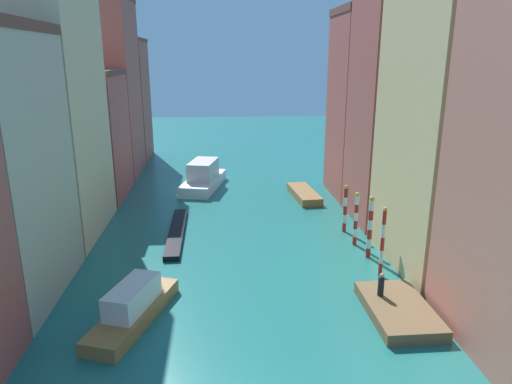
% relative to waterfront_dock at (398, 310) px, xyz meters
% --- Properties ---
extents(ground_plane, '(154.00, 154.00, 0.00)m').
position_rel_waterfront_dock_xyz_m(ground_plane, '(-9.01, 16.70, -0.34)').
color(ground_plane, '#1E6B66').
extents(building_left_2, '(6.84, 11.37, 22.17)m').
position_rel_waterfront_dock_xyz_m(building_left_2, '(-23.40, 15.33, 10.76)').
color(building_left_2, beige).
rests_on(building_left_2, ground).
extents(building_left_3, '(6.84, 9.70, 13.09)m').
position_rel_waterfront_dock_xyz_m(building_left_3, '(-23.40, 26.22, 6.22)').
color(building_left_3, '#B25147').
rests_on(building_left_3, ground).
extents(building_left_4, '(6.84, 9.65, 21.37)m').
position_rel_waterfront_dock_xyz_m(building_left_4, '(-23.40, 36.03, 10.36)').
color(building_left_4, '#B25147').
rests_on(building_left_4, ground).
extents(building_left_5, '(6.84, 8.17, 16.83)m').
position_rel_waterfront_dock_xyz_m(building_left_5, '(-23.40, 45.32, 8.09)').
color(building_left_5, '#B25147').
rests_on(building_left_5, ground).
extents(building_right_1, '(6.84, 10.66, 19.20)m').
position_rel_waterfront_dock_xyz_m(building_right_1, '(5.38, 6.86, 9.28)').
color(building_right_1, '#DBB77A').
rests_on(building_right_1, ground).
extents(building_right_2, '(6.84, 7.90, 21.11)m').
position_rel_waterfront_dock_xyz_m(building_right_2, '(5.38, 16.44, 10.23)').
color(building_right_2, '#B25147').
rests_on(building_right_2, ground).
extents(building_right_3, '(6.84, 8.13, 19.07)m').
position_rel_waterfront_dock_xyz_m(building_right_3, '(5.38, 24.49, 9.21)').
color(building_right_3, '#B25147').
rests_on(building_right_3, ground).
extents(waterfront_dock, '(3.45, 5.97, 0.67)m').
position_rel_waterfront_dock_xyz_m(waterfront_dock, '(0.00, 0.00, 0.00)').
color(waterfront_dock, brown).
rests_on(waterfront_dock, ground).
extents(person_on_dock, '(0.36, 0.36, 1.43)m').
position_rel_waterfront_dock_xyz_m(person_on_dock, '(-0.70, 1.14, 0.99)').
color(person_on_dock, black).
rests_on(person_on_dock, waterfront_dock).
extents(mooring_pole_0, '(0.28, 0.28, 4.89)m').
position_rel_waterfront_dock_xyz_m(mooring_pole_0, '(0.67, 4.99, 2.15)').
color(mooring_pole_0, red).
rests_on(mooring_pole_0, ground).
extents(mooring_pole_1, '(0.38, 0.38, 4.72)m').
position_rel_waterfront_dock_xyz_m(mooring_pole_1, '(0.82, 8.03, 2.08)').
color(mooring_pole_1, red).
rests_on(mooring_pole_1, ground).
extents(mooring_pole_2, '(0.34, 0.34, 4.31)m').
position_rel_waterfront_dock_xyz_m(mooring_pole_2, '(0.51, 10.48, 1.87)').
color(mooring_pole_2, red).
rests_on(mooring_pole_2, ground).
extents(mooring_pole_3, '(0.35, 0.35, 4.09)m').
position_rel_waterfront_dock_xyz_m(mooring_pole_3, '(0.45, 13.39, 1.76)').
color(mooring_pole_3, red).
rests_on(mooring_pole_3, ground).
extents(vaporetto_white, '(5.23, 9.63, 3.14)m').
position_rel_waterfront_dock_xyz_m(vaporetto_white, '(-11.82, 28.20, 0.89)').
color(vaporetto_white, white).
rests_on(vaporetto_white, ground).
extents(gondola_black, '(1.26, 10.92, 0.43)m').
position_rel_waterfront_dock_xyz_m(gondola_black, '(-13.72, 13.82, -0.12)').
color(gondola_black, black).
rests_on(gondola_black, ground).
extents(motorboat_0, '(2.71, 6.98, 0.78)m').
position_rel_waterfront_dock_xyz_m(motorboat_0, '(-1.16, 23.52, 0.06)').
color(motorboat_0, olive).
rests_on(motorboat_0, ground).
extents(motorboat_1, '(4.47, 7.92, 2.19)m').
position_rel_waterfront_dock_xyz_m(motorboat_1, '(-15.05, 0.71, 0.51)').
color(motorboat_1, olive).
rests_on(motorboat_1, ground).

